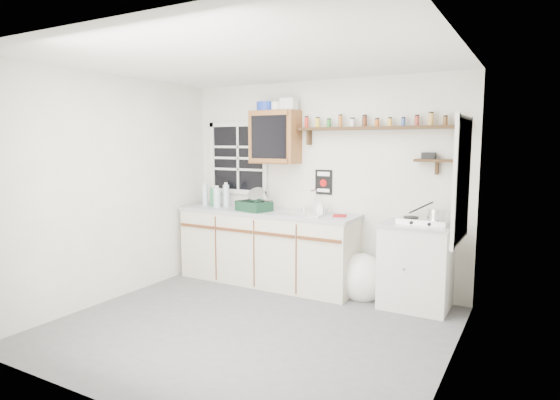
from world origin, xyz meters
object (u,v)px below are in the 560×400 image
(upper_cabinet, at_px, (275,137))
(dish_rack, at_px, (255,203))
(spice_shelf, at_px, (377,127))
(right_cabinet, at_px, (416,266))
(main_cabinet, at_px, (267,247))
(hotplate, at_px, (423,221))

(upper_cabinet, relative_size, dish_rack, 1.44)
(upper_cabinet, xyz_separation_m, spice_shelf, (1.28, 0.07, 0.11))
(right_cabinet, bearing_deg, main_cabinet, -179.21)
(upper_cabinet, distance_m, hotplate, 2.06)
(right_cabinet, bearing_deg, dish_rack, -176.56)
(dish_rack, relative_size, hotplate, 0.88)
(dish_rack, bearing_deg, right_cabinet, 18.23)
(upper_cabinet, bearing_deg, hotplate, -4.25)
(spice_shelf, xyz_separation_m, dish_rack, (-1.43, -0.30, -0.92))
(right_cabinet, relative_size, spice_shelf, 0.48)
(main_cabinet, height_order, hotplate, hotplate)
(right_cabinet, xyz_separation_m, upper_cabinet, (-1.80, 0.12, 1.37))
(main_cabinet, distance_m, upper_cabinet, 1.37)
(dish_rack, xyz_separation_m, hotplate, (2.01, 0.10, -0.07))
(right_cabinet, bearing_deg, spice_shelf, 160.27)
(spice_shelf, bearing_deg, main_cabinet, -170.78)
(main_cabinet, bearing_deg, spice_shelf, 9.22)
(main_cabinet, relative_size, right_cabinet, 2.54)
(right_cabinet, xyz_separation_m, dish_rack, (-1.95, -0.12, 0.56))
(main_cabinet, xyz_separation_m, spice_shelf, (1.31, 0.21, 1.47))
(spice_shelf, bearing_deg, upper_cabinet, -176.90)
(spice_shelf, xyz_separation_m, hotplate, (0.59, -0.21, -0.99))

